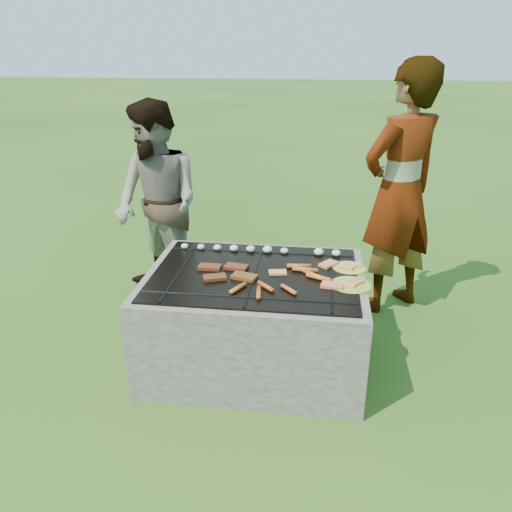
% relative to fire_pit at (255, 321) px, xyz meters
% --- Properties ---
extents(lawn, '(60.00, 60.00, 0.00)m').
position_rel_fire_pit_xyz_m(lawn, '(0.00, 0.00, -0.28)').
color(lawn, '#204912').
rests_on(lawn, ground).
extents(fire_pit, '(1.30, 1.00, 0.62)m').
position_rel_fire_pit_xyz_m(fire_pit, '(0.00, 0.00, 0.00)').
color(fire_pit, gray).
rests_on(fire_pit, ground).
extents(mushrooms, '(1.05, 0.06, 0.04)m').
position_rel_fire_pit_xyz_m(mushrooms, '(0.01, 0.33, 0.35)').
color(mushrooms, white).
rests_on(mushrooms, fire_pit).
extents(pork_slabs, '(0.38, 0.27, 0.02)m').
position_rel_fire_pit_xyz_m(pork_slabs, '(-0.16, -0.03, 0.34)').
color(pork_slabs, '#99381B').
rests_on(pork_slabs, fire_pit).
extents(sausages, '(0.56, 0.47, 0.03)m').
position_rel_fire_pit_xyz_m(sausages, '(0.21, -0.08, 0.34)').
color(sausages, '#BC5B1E').
rests_on(sausages, fire_pit).
extents(bread_on_grate, '(0.44, 0.42, 0.02)m').
position_rel_fire_pit_xyz_m(bread_on_grate, '(0.37, 0.01, 0.34)').
color(bread_on_grate, '#F8CA7F').
rests_on(bread_on_grate, fire_pit).
extents(plate_far, '(0.25, 0.25, 0.03)m').
position_rel_fire_pit_xyz_m(plate_far, '(0.56, 0.15, 0.33)').
color(plate_far, yellow).
rests_on(plate_far, fire_pit).
extents(plate_near, '(0.24, 0.24, 0.03)m').
position_rel_fire_pit_xyz_m(plate_near, '(0.56, -0.09, 0.33)').
color(plate_near, yellow).
rests_on(plate_near, fire_pit).
extents(cook, '(0.79, 0.74, 1.80)m').
position_rel_fire_pit_xyz_m(cook, '(0.93, 0.87, 0.62)').
color(cook, '#A09085').
rests_on(cook, ground).
extents(bystander, '(0.94, 0.91, 1.52)m').
position_rel_fire_pit_xyz_m(bystander, '(-0.84, 0.80, 0.48)').
color(bystander, gray).
rests_on(bystander, ground).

